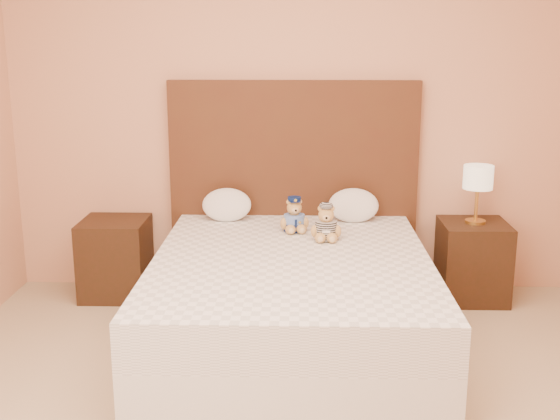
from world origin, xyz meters
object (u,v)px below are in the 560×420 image
(nightstand_right, at_px, (472,261))
(pillow_left, at_px, (227,203))
(teddy_prisoner, at_px, (326,223))
(teddy_police, at_px, (294,214))
(nightstand_left, at_px, (116,258))
(lamp, at_px, (478,180))
(bed, at_px, (291,301))
(pillow_right, at_px, (354,204))

(nightstand_right, distance_m, pillow_left, 1.76)
(teddy_prisoner, bearing_deg, teddy_police, 136.16)
(nightstand_right, relative_size, teddy_police, 2.40)
(nightstand_left, xyz_separation_m, teddy_police, (1.26, -0.25, 0.39))
(nightstand_left, bearing_deg, lamp, 0.00)
(bed, height_order, lamp, lamp)
(teddy_police, relative_size, teddy_prisoner, 1.02)
(nightstand_right, bearing_deg, bed, -147.38)
(teddy_prisoner, xyz_separation_m, pillow_left, (-0.67, 0.47, 0.01))
(teddy_prisoner, distance_m, pillow_left, 0.82)
(teddy_police, bearing_deg, pillow_left, 138.55)
(bed, relative_size, pillow_right, 5.78)
(nightstand_left, distance_m, teddy_police, 1.34)
(bed, relative_size, pillow_left, 5.88)
(bed, bearing_deg, pillow_right, 63.33)
(nightstand_right, xyz_separation_m, lamp, (-0.00, 0.00, 0.57))
(pillow_right, bearing_deg, teddy_prisoner, -113.63)
(lamp, bearing_deg, pillow_right, 177.94)
(bed, xyz_separation_m, nightstand_left, (-1.25, 0.80, -0.00))
(lamp, bearing_deg, teddy_police, -168.60)
(teddy_prisoner, bearing_deg, nightstand_left, 163.20)
(lamp, xyz_separation_m, pillow_left, (-1.71, 0.03, -0.18))
(teddy_police, bearing_deg, nightstand_right, 0.73)
(teddy_police, bearing_deg, lamp, 0.73)
(bed, relative_size, nightstand_right, 3.64)
(pillow_left, bearing_deg, nightstand_left, -177.82)
(teddy_police, distance_m, teddy_prisoner, 0.28)
(pillow_left, bearing_deg, pillow_right, 0.00)
(bed, distance_m, nightstand_left, 1.48)
(pillow_right, bearing_deg, nightstand_left, -178.97)
(teddy_prisoner, distance_m, pillow_right, 0.52)
(lamp, bearing_deg, nightstand_right, 0.00)
(pillow_right, bearing_deg, lamp, -2.06)
(lamp, bearing_deg, teddy_prisoner, -156.95)
(nightstand_right, bearing_deg, teddy_prisoner, -156.95)
(nightstand_left, height_order, pillow_left, pillow_left)
(lamp, relative_size, teddy_prisoner, 1.78)
(nightstand_left, distance_m, pillow_left, 0.88)
(nightstand_left, bearing_deg, bed, -32.62)
(bed, bearing_deg, nightstand_right, 32.62)
(teddy_police, height_order, teddy_prisoner, teddy_police)
(teddy_police, bearing_deg, bed, -101.72)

